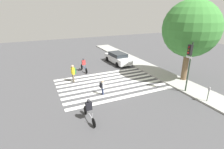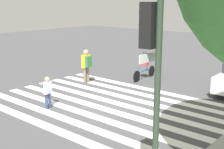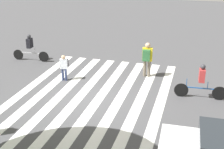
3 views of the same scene
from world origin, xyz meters
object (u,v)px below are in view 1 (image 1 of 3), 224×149
cyclist_mid_street (84,64)px  parking_meter (209,91)px  cyclist_near_curb (89,109)px  pedestrian_adult_blue_shirt (73,72)px  street_tree (191,29)px  car_parked_far_curb (118,58)px  pedestrian_child_with_backpack (102,86)px  traffic_light (189,58)px

cyclist_mid_street → parking_meter: bearing=27.0°
parking_meter → cyclist_near_curb: (-1.63, -9.11, -0.15)m
parking_meter → cyclist_mid_street: 13.08m
pedestrian_adult_blue_shirt → cyclist_mid_street: size_ratio=0.80×
street_tree → pedestrian_adult_blue_shirt: street_tree is taller
pedestrian_adult_blue_shirt → car_parked_far_curb: pedestrian_adult_blue_shirt is taller
parking_meter → pedestrian_adult_blue_shirt: size_ratio=0.76×
car_parked_far_curb → pedestrian_adult_blue_shirt: bearing=-62.1°
pedestrian_adult_blue_shirt → car_parked_far_curb: (-4.00, 6.93, -0.29)m
pedestrian_child_with_backpack → cyclist_mid_street: (-6.50, 0.25, 0.09)m
car_parked_far_curb → parking_meter: bearing=5.2°
traffic_light → parking_meter: 2.97m
street_tree → pedestrian_adult_blue_shirt: 11.95m
parking_meter → street_tree: (-4.21, 1.80, 4.18)m
cyclist_mid_street → street_tree: bearing=46.7°
parking_meter → car_parked_far_curb: 12.65m
cyclist_near_curb → parking_meter: bearing=77.0°
street_tree → cyclist_mid_street: street_tree is taller
parking_meter → car_parked_far_curb: bearing=-172.7°
street_tree → car_parked_far_curb: bearing=-157.7°
traffic_light → car_parked_far_curb: size_ratio=0.92×
pedestrian_adult_blue_shirt → pedestrian_child_with_backpack: size_ratio=1.36×
pedestrian_adult_blue_shirt → parking_meter: bearing=-141.6°
parking_meter → cyclist_mid_street: bearing=-149.1°
traffic_light → pedestrian_child_with_backpack: bearing=-111.6°
cyclist_mid_street → pedestrian_child_with_backpack: bearing=-6.0°
cyclist_near_curb → car_parked_far_curb: bearing=142.6°
parking_meter → pedestrian_child_with_backpack: (-4.73, -6.96, -0.24)m
pedestrian_child_with_backpack → cyclist_near_curb: bearing=-46.1°
street_tree → cyclist_mid_street: (-7.02, -8.51, -4.33)m
car_parked_far_curb → traffic_light: bearing=5.3°
pedestrian_adult_blue_shirt → car_parked_far_curb: 8.01m
traffic_light → pedestrian_child_with_backpack: size_ratio=3.39×
cyclist_near_curb → car_parked_far_curb: (-10.92, 7.50, -0.10)m
pedestrian_child_with_backpack → parking_meter: bearing=44.4°
street_tree → pedestrian_child_with_backpack: street_tree is taller
street_tree → car_parked_far_curb: street_tree is taller
cyclist_near_curb → cyclist_mid_street: 9.90m
pedestrian_adult_blue_shirt → traffic_light: bearing=-134.6°
street_tree → pedestrian_child_with_backpack: bearing=-93.4°
traffic_light → parking_meter: bearing=7.1°
parking_meter → street_tree: street_tree is taller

